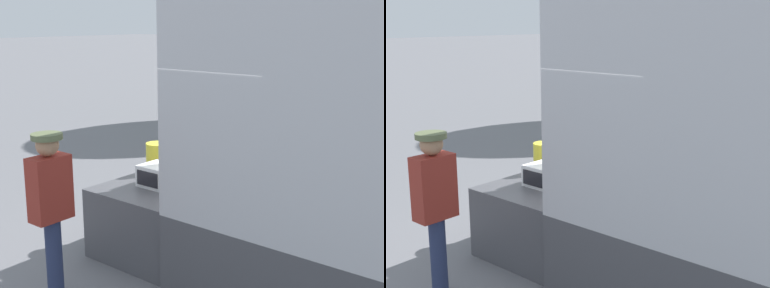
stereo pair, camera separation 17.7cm
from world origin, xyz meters
The scene contains 6 objects.
ground_plane centered at (0.00, 0.00, 0.00)m, with size 160.00×160.00×0.00m, color slate.
tailgate_deck centered at (-0.69, 0.00, 0.45)m, with size 1.37×2.36×0.91m, color #4C4C51.
microwave centered at (-0.67, -0.47, 1.05)m, with size 0.54×0.42×0.28m.
portable_generator centered at (-0.68, 0.56, 1.11)m, with size 0.57×0.45×0.53m.
orange_bucket centered at (-1.17, 0.01, 1.11)m, with size 0.33×0.33×0.41m.
worker_person centered at (-0.85, -2.03, 1.14)m, with size 0.33×0.44×1.83m.
Camera 2 is at (3.87, -5.18, 2.98)m, focal length 50.00 mm.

